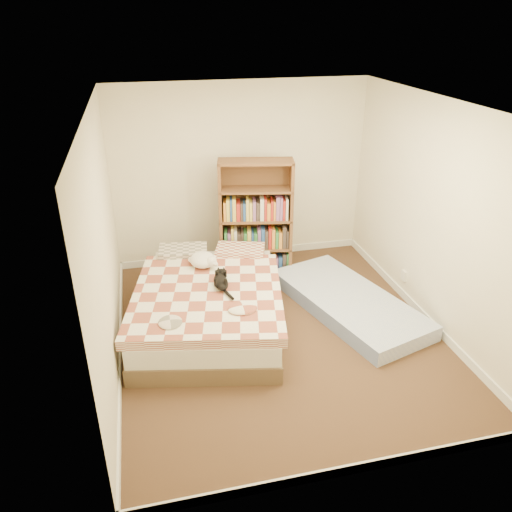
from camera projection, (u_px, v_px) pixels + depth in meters
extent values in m
cube|color=#492F1F|center=(278.00, 332.00, 5.66)|extent=(3.50, 4.00, 0.01)
cube|color=white|center=(284.00, 105.00, 4.55)|extent=(3.50, 4.00, 0.01)
cube|color=white|center=(241.00, 175.00, 6.85)|extent=(3.50, 0.01, 2.50)
cube|color=white|center=(362.00, 346.00, 3.36)|extent=(3.50, 0.01, 2.50)
cube|color=white|center=(104.00, 248.00, 4.75)|extent=(0.01, 4.00, 2.50)
cube|color=white|center=(434.00, 216.00, 5.47)|extent=(0.01, 4.00, 2.50)
cube|color=white|center=(242.00, 253.00, 7.38)|extent=(3.50, 0.02, 0.10)
cube|color=white|center=(347.00, 470.00, 3.90)|extent=(3.50, 0.02, 0.10)
cube|color=white|center=(120.00, 350.00, 5.28)|extent=(0.02, 4.00, 0.10)
cube|color=white|center=(418.00, 309.00, 6.00)|extent=(0.02, 4.00, 0.10)
cube|color=white|center=(404.00, 276.00, 6.24)|extent=(0.03, 0.09, 0.13)
cube|color=brown|center=(210.00, 316.00, 5.78)|extent=(1.94, 2.45, 0.20)
cube|color=silver|center=(209.00, 301.00, 5.68)|extent=(1.90, 2.40, 0.22)
cube|color=#A04E3B|center=(208.00, 288.00, 5.61)|extent=(1.94, 2.08, 0.11)
cube|color=slate|center=(170.00, 257.00, 6.24)|extent=(0.67, 0.50, 0.16)
cube|color=#A04E3B|center=(227.00, 252.00, 6.39)|extent=(0.67, 0.50, 0.16)
cube|color=brown|center=(221.00, 223.00, 6.49)|extent=(0.10, 0.32, 1.60)
cube|color=brown|center=(289.00, 217.00, 6.68)|extent=(0.10, 0.32, 1.60)
cube|color=brown|center=(253.00, 215.00, 6.72)|extent=(0.94, 0.20, 1.60)
cube|color=brown|center=(256.00, 271.00, 6.93)|extent=(1.00, 0.50, 0.03)
cube|color=brown|center=(256.00, 219.00, 6.58)|extent=(1.00, 0.50, 0.03)
cube|color=brown|center=(256.00, 162.00, 6.24)|extent=(1.00, 0.50, 0.03)
cube|color=#7C91CE|center=(349.00, 302.00, 6.06)|extent=(1.48, 2.24, 0.19)
ellipsoid|color=black|center=(221.00, 282.00, 5.51)|extent=(0.21, 0.37, 0.11)
sphere|color=black|center=(218.00, 273.00, 5.67)|extent=(0.13, 0.13, 0.11)
cone|color=black|center=(215.00, 269.00, 5.67)|extent=(0.04, 0.04, 0.04)
cone|color=black|center=(220.00, 268.00, 5.69)|extent=(0.04, 0.04, 0.04)
cylinder|color=black|center=(233.00, 294.00, 5.34)|extent=(0.07, 0.20, 0.04)
ellipsoid|color=white|center=(203.00, 260.00, 5.95)|extent=(0.33, 0.36, 0.16)
sphere|color=white|center=(212.00, 261.00, 5.87)|extent=(0.14, 0.14, 0.13)
sphere|color=white|center=(217.00, 264.00, 5.85)|extent=(0.06, 0.06, 0.06)
sphere|color=white|center=(191.00, 260.00, 5.99)|extent=(0.08, 0.08, 0.07)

